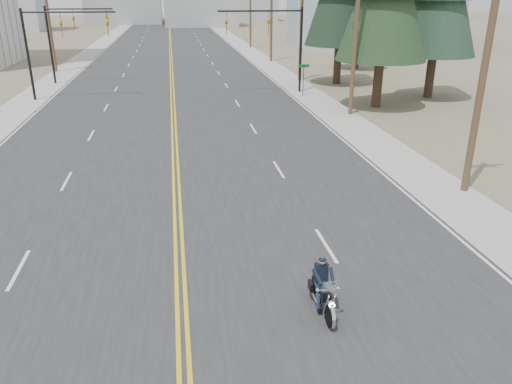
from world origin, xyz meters
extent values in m
plane|color=#776D56|center=(0.00, 0.00, 0.00)|extent=(400.00, 400.00, 0.00)
cube|color=#303033|center=(0.00, 70.00, 0.01)|extent=(20.00, 200.00, 0.01)
cube|color=#A5A5A0|center=(-11.50, 70.00, 0.01)|extent=(3.00, 200.00, 0.01)
cube|color=#A5A5A0|center=(11.50, 70.00, 0.01)|extent=(3.00, 200.00, 0.01)
cylinder|color=black|center=(-11.00, 32.00, 3.50)|extent=(0.20, 0.20, 7.00)
cylinder|color=black|center=(-7.50, 32.00, 6.70)|extent=(7.00, 0.14, 0.14)
imported|color=#BF8C0C|center=(-8.20, 32.00, 6.05)|extent=(0.21, 0.26, 1.30)
imported|color=#BF8C0C|center=(-4.70, 32.00, 6.05)|extent=(0.21, 0.26, 1.30)
cylinder|color=black|center=(11.00, 32.00, 3.50)|extent=(0.20, 0.20, 7.00)
cylinder|color=black|center=(7.50, 32.00, 6.70)|extent=(7.00, 0.14, 0.14)
imported|color=#BF8C0C|center=(8.20, 32.00, 6.05)|extent=(0.21, 0.26, 1.30)
imported|color=#BF8C0C|center=(4.70, 32.00, 6.05)|extent=(0.21, 0.26, 1.30)
cylinder|color=black|center=(-11.00, 40.00, 3.50)|extent=(0.20, 0.20, 7.00)
cylinder|color=black|center=(-8.00, 40.00, 6.70)|extent=(6.00, 0.14, 0.14)
imported|color=#BF8C0C|center=(-8.60, 40.00, 6.05)|extent=(0.21, 0.26, 1.30)
imported|color=#BF8C0C|center=(-5.60, 40.00, 6.05)|extent=(0.21, 0.26, 1.30)
cylinder|color=black|center=(10.80, 30.00, 1.30)|extent=(0.06, 0.06, 2.60)
cube|color=#0C5926|center=(10.80, 30.00, 2.50)|extent=(0.90, 0.03, 0.25)
cylinder|color=brown|center=(12.50, 8.00, 5.50)|extent=(0.30, 0.30, 11.00)
cylinder|color=brown|center=(12.50, 23.00, 5.75)|extent=(0.30, 0.30, 11.50)
cylinder|color=brown|center=(12.50, 38.00, 5.50)|extent=(0.30, 0.30, 11.00)
cylinder|color=brown|center=(12.50, 53.00, 5.75)|extent=(0.30, 0.30, 11.50)
cylinder|color=brown|center=(12.50, 70.00, 5.50)|extent=(0.30, 0.30, 11.00)
cylinder|color=brown|center=(-12.50, 48.00, 5.25)|extent=(0.30, 0.30, 10.50)
cube|color=#B7BCC6|center=(25.00, 150.00, 6.00)|extent=(14.00, 14.00, 12.00)
cylinder|color=#382619|center=(15.25, 25.07, 1.74)|extent=(0.67, 0.67, 3.47)
cylinder|color=#382619|center=(20.94, 27.92, 1.70)|extent=(0.74, 0.74, 3.39)
cylinder|color=#382619|center=(15.54, 35.65, 1.77)|extent=(0.62, 0.62, 3.55)
cylinder|color=#382619|center=(20.80, 44.97, 1.67)|extent=(0.78, 0.78, 3.34)
camera|label=1|loc=(0.16, -10.64, 8.12)|focal=35.00mm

